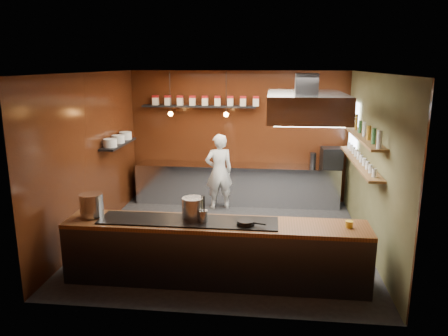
# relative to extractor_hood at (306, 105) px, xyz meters

# --- Properties ---
(floor) EXTENTS (5.00, 5.00, 0.00)m
(floor) POSITION_rel_extractor_hood_xyz_m (-1.30, 0.40, -2.51)
(floor) COLOR black
(floor) RESTS_ON ground
(back_wall) EXTENTS (5.00, 0.00, 5.00)m
(back_wall) POSITION_rel_extractor_hood_xyz_m (-1.30, 2.90, -1.01)
(back_wall) COLOR black
(back_wall) RESTS_ON ground
(left_wall) EXTENTS (0.00, 5.00, 5.00)m
(left_wall) POSITION_rel_extractor_hood_xyz_m (-3.80, 0.40, -1.01)
(left_wall) COLOR black
(left_wall) RESTS_ON ground
(right_wall) EXTENTS (0.00, 5.00, 5.00)m
(right_wall) POSITION_rel_extractor_hood_xyz_m (1.20, 0.40, -1.01)
(right_wall) COLOR #4A4B2A
(right_wall) RESTS_ON ground
(ceiling) EXTENTS (5.00, 5.00, 0.00)m
(ceiling) POSITION_rel_extractor_hood_xyz_m (-1.30, 0.40, 0.49)
(ceiling) COLOR silver
(ceiling) RESTS_ON back_wall
(window_pane) EXTENTS (0.00, 1.00, 1.00)m
(window_pane) POSITION_rel_extractor_hood_xyz_m (1.15, 2.10, -0.61)
(window_pane) COLOR white
(window_pane) RESTS_ON right_wall
(prep_counter) EXTENTS (4.60, 0.65, 0.90)m
(prep_counter) POSITION_rel_extractor_hood_xyz_m (-1.30, 2.57, -2.06)
(prep_counter) COLOR silver
(prep_counter) RESTS_ON floor
(pass_counter) EXTENTS (4.40, 0.72, 0.94)m
(pass_counter) POSITION_rel_extractor_hood_xyz_m (-1.30, -1.20, -2.04)
(pass_counter) COLOR #38383D
(pass_counter) RESTS_ON floor
(tin_shelf) EXTENTS (2.60, 0.26, 0.04)m
(tin_shelf) POSITION_rel_extractor_hood_xyz_m (-2.20, 2.76, -0.31)
(tin_shelf) COLOR black
(tin_shelf) RESTS_ON back_wall
(plate_shelf) EXTENTS (0.30, 1.40, 0.04)m
(plate_shelf) POSITION_rel_extractor_hood_xyz_m (-3.64, 1.40, -0.96)
(plate_shelf) COLOR black
(plate_shelf) RESTS_ON left_wall
(bottle_shelf_upper) EXTENTS (0.26, 2.80, 0.04)m
(bottle_shelf_upper) POSITION_rel_extractor_hood_xyz_m (1.04, 0.70, -0.59)
(bottle_shelf_upper) COLOR brown
(bottle_shelf_upper) RESTS_ON right_wall
(bottle_shelf_lower) EXTENTS (0.26, 2.80, 0.04)m
(bottle_shelf_lower) POSITION_rel_extractor_hood_xyz_m (1.04, 0.70, -1.06)
(bottle_shelf_lower) COLOR brown
(bottle_shelf_lower) RESTS_ON right_wall
(extractor_hood) EXTENTS (1.20, 2.00, 0.72)m
(extractor_hood) POSITION_rel_extractor_hood_xyz_m (0.00, 0.00, 0.00)
(extractor_hood) COLOR #38383D
(extractor_hood) RESTS_ON ceiling
(pendant_left) EXTENTS (0.10, 0.10, 0.95)m
(pendant_left) POSITION_rel_extractor_hood_xyz_m (-2.70, 2.10, -0.35)
(pendant_left) COLOR black
(pendant_left) RESTS_ON ceiling
(pendant_right) EXTENTS (0.10, 0.10, 0.95)m
(pendant_right) POSITION_rel_extractor_hood_xyz_m (-1.50, 2.10, -0.35)
(pendant_right) COLOR black
(pendant_right) RESTS_ON ceiling
(storage_tins) EXTENTS (2.43, 0.13, 0.22)m
(storage_tins) POSITION_rel_extractor_hood_xyz_m (-2.05, 2.76, -0.17)
(storage_tins) COLOR beige
(storage_tins) RESTS_ON tin_shelf
(plate_stacks) EXTENTS (0.26, 1.16, 0.16)m
(plate_stacks) POSITION_rel_extractor_hood_xyz_m (-3.64, 1.40, -0.86)
(plate_stacks) COLOR silver
(plate_stacks) RESTS_ON plate_shelf
(bottles) EXTENTS (0.06, 2.66, 0.24)m
(bottles) POSITION_rel_extractor_hood_xyz_m (1.04, 0.70, -0.45)
(bottles) COLOR silver
(bottles) RESTS_ON bottle_shelf_upper
(wine_glasses) EXTENTS (0.07, 2.37, 0.13)m
(wine_glasses) POSITION_rel_extractor_hood_xyz_m (1.04, 0.70, -0.97)
(wine_glasses) COLOR silver
(wine_glasses) RESTS_ON bottle_shelf_lower
(stockpot_large) EXTENTS (0.43, 0.43, 0.34)m
(stockpot_large) POSITION_rel_extractor_hood_xyz_m (-3.16, -1.17, -1.40)
(stockpot_large) COLOR silver
(stockpot_large) RESTS_ON pass_counter
(stockpot_small) EXTENTS (0.36, 0.36, 0.31)m
(stockpot_small) POSITION_rel_extractor_hood_xyz_m (-1.64, -1.10, -1.41)
(stockpot_small) COLOR silver
(stockpot_small) RESTS_ON pass_counter
(utensil_crock) EXTENTS (0.16, 0.16, 0.17)m
(utensil_crock) POSITION_rel_extractor_hood_xyz_m (-1.47, -1.25, -1.48)
(utensil_crock) COLOR #B6B8BD
(utensil_crock) RESTS_ON pass_counter
(frying_pan) EXTENTS (0.41, 0.25, 0.06)m
(frying_pan) POSITION_rel_extractor_hood_xyz_m (-0.85, -1.30, -1.53)
(frying_pan) COLOR black
(frying_pan) RESTS_ON pass_counter
(butter_jar) EXTENTS (0.12, 0.12, 0.09)m
(butter_jar) POSITION_rel_extractor_hood_xyz_m (0.59, -1.19, -1.54)
(butter_jar) COLOR yellow
(butter_jar) RESTS_ON pass_counter
(espresso_machine) EXTENTS (0.48, 0.46, 0.44)m
(espresso_machine) POSITION_rel_extractor_hood_xyz_m (0.80, 2.57, -1.38)
(espresso_machine) COLOR black
(espresso_machine) RESTS_ON prep_counter
(chef) EXTENTS (0.71, 0.58, 1.68)m
(chef) POSITION_rel_extractor_hood_xyz_m (-1.66, 2.13, -1.67)
(chef) COLOR white
(chef) RESTS_ON floor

